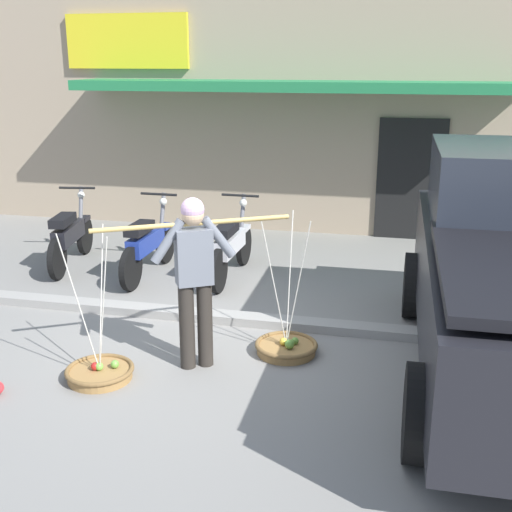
{
  "coord_description": "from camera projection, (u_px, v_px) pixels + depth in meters",
  "views": [
    {
      "loc": [
        1.94,
        -5.96,
        2.91
      ],
      "look_at": [
        0.44,
        0.6,
        0.85
      ],
      "focal_mm": 45.25,
      "sensor_mm": 36.0,
      "label": 1
    }
  ],
  "objects": [
    {
      "name": "motorcycle_nearest_shop",
      "position": [
        70.0,
        236.0,
        9.33
      ],
      "size": [
        0.55,
        1.81,
        1.09
      ],
      "color": "black",
      "rests_on": "ground"
    },
    {
      "name": "ground_plane",
      "position": [
        203.0,
        346.0,
        6.82
      ],
      "size": [
        90.0,
        90.0,
        0.0
      ],
      "primitive_type": "plane",
      "color": "gray"
    },
    {
      "name": "motorcycle_third_in_row",
      "position": [
        231.0,
        247.0,
        8.81
      ],
      "size": [
        0.54,
        1.82,
        1.09
      ],
      "color": "black",
      "rests_on": "ground"
    },
    {
      "name": "sidewalk_curb",
      "position": [
        221.0,
        317.0,
        7.46
      ],
      "size": [
        20.0,
        0.24,
        0.1
      ],
      "primitive_type": "cube",
      "color": "gray",
      "rests_on": "ground"
    },
    {
      "name": "storefront_building",
      "position": [
        316.0,
        101.0,
        13.06
      ],
      "size": [
        13.0,
        6.0,
        4.2
      ],
      "color": "tan",
      "rests_on": "ground"
    },
    {
      "name": "fruit_vendor",
      "position": [
        194.0,
        272.0,
        6.11
      ],
      "size": [
        1.65,
        0.98,
        1.7
      ],
      "color": "#2D2823",
      "rests_on": "ground"
    },
    {
      "name": "fruit_basket_right_side",
      "position": [
        100.0,
        372.0,
        6.11
      ],
      "size": [
        0.65,
        0.65,
        1.45
      ],
      "color": "#9E7542",
      "rests_on": "ground"
    },
    {
      "name": "fruit_basket_left_side",
      "position": [
        286.0,
        347.0,
        6.64
      ],
      "size": [
        0.65,
        0.65,
        1.45
      ],
      "color": "#9E7542",
      "rests_on": "ground"
    },
    {
      "name": "motorcycle_second_in_row",
      "position": [
        148.0,
        245.0,
        8.89
      ],
      "size": [
        0.54,
        1.82,
        1.09
      ],
      "color": "black",
      "rests_on": "ground"
    }
  ]
}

